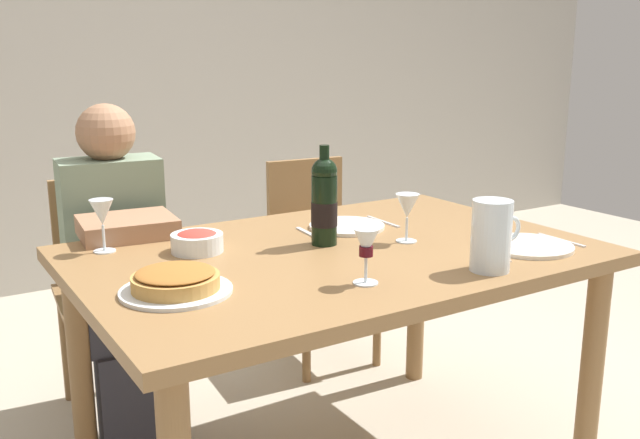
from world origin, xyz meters
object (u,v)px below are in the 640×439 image
wine_bottle (326,201)px  baked_tart (176,282)px  wine_glass_left_diner (366,246)px  wine_glass_centre (407,208)px  dining_table (336,279)px  salad_bowl (197,241)px  diner_left (121,265)px  wine_glass_right_diner (102,214)px  dinner_plate_left_setting (527,246)px  chair_left (110,279)px  water_pitcher (491,240)px  chair_right (316,246)px  dinner_plate_right_setting (347,226)px

wine_bottle → baked_tart: 0.58m
wine_glass_left_diner → wine_glass_centre: wine_glass_centre is taller
dining_table → salad_bowl: 0.43m
wine_glass_centre → diner_left: size_ratio=0.13×
wine_glass_right_diner → dinner_plate_left_setting: wine_glass_right_diner is taller
wine_bottle → baked_tart: wine_bottle is taller
chair_left → wine_glass_right_diner: bearing=80.5°
water_pitcher → salad_bowl: water_pitcher is taller
salad_bowl → wine_glass_left_diner: size_ratio=1.07×
wine_glass_right_diner → dinner_plate_left_setting: size_ratio=0.58×
dinner_plate_left_setting → chair_right: chair_right is taller
wine_bottle → wine_glass_left_diner: 0.39m
salad_bowl → dinner_plate_right_setting: size_ratio=0.61×
dinner_plate_right_setting → water_pitcher: bearing=-83.7°
chair_left → diner_left: (-0.02, -0.24, 0.12)m
chair_left → chair_right: bearing=-175.7°
dinner_plate_left_setting → chair_left: (-0.94, 1.17, -0.27)m
wine_bottle → water_pitcher: (0.23, -0.46, -0.05)m
wine_glass_centre → chair_left: wine_glass_centre is taller
diner_left → wine_glass_left_diner: bearing=116.0°
chair_left → diner_left: 0.26m
wine_glass_right_diner → chair_left: bearing=74.8°
wine_bottle → chair_left: size_ratio=0.35×
wine_glass_right_diner → chair_right: (1.05, 0.52, -0.38)m
wine_bottle → diner_left: bearing=128.9°
salad_bowl → dinner_plate_left_setting: salad_bowl is taller
dinner_plate_left_setting → wine_glass_left_diner: bearing=-178.6°
baked_tart → wine_glass_left_diner: (0.43, -0.19, 0.07)m
water_pitcher → dinner_plate_left_setting: water_pitcher is taller
wine_glass_right_diner → water_pitcher: bearing=-41.3°
dining_table → dinner_plate_right_setting: 0.28m
water_pitcher → dinner_plate_right_setting: size_ratio=0.77×
wine_glass_centre → dinner_plate_left_setting: (0.26, -0.25, -0.10)m
salad_bowl → wine_glass_right_diner: (-0.23, 0.15, 0.08)m
chair_left → wine_glass_centre: bearing=131.7°
dinner_plate_right_setting → dining_table: bearing=-130.7°
dinner_plate_right_setting → diner_left: 0.79m
baked_tart → wine_glass_right_diner: (-0.05, 0.45, 0.08)m
dinner_plate_right_setting → chair_left: bearing=131.9°
chair_right → baked_tart: bearing=49.1°
chair_right → chair_left: bearing=3.4°
chair_left → diner_left: diner_left is taller
salad_bowl → diner_left: size_ratio=0.13×
wine_glass_right_diner → chair_left: 0.68m
water_pitcher → salad_bowl: 0.83m
dinner_plate_left_setting → chair_left: size_ratio=0.31×
salad_bowl → wine_glass_left_diner: 0.56m
diner_left → chair_left: bearing=-89.0°
wine_glass_right_diner → wine_glass_centre: (0.82, -0.38, -0.00)m
dinner_plate_left_setting → dinner_plate_right_setting: size_ratio=1.07×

